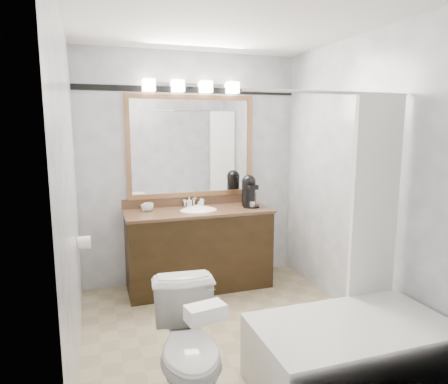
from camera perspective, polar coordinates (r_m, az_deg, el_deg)
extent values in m
cube|color=tan|center=(3.59, 0.86, -19.40)|extent=(2.40, 2.60, 0.01)
cube|color=white|center=(3.23, 0.98, 23.40)|extent=(2.40, 2.60, 0.01)
cube|color=silver|center=(4.42, -4.69, 3.26)|extent=(2.40, 0.01, 2.50)
cube|color=silver|center=(2.01, 13.31, -4.49)|extent=(2.40, 0.01, 2.50)
cube|color=silver|center=(3.01, -21.32, -0.30)|extent=(0.01, 2.60, 2.50)
cube|color=silver|center=(3.75, 18.59, 1.68)|extent=(0.01, 2.60, 2.50)
cube|color=black|center=(4.32, -3.62, -8.29)|extent=(1.50, 0.55, 0.82)
cube|color=brown|center=(4.21, -3.68, -2.77)|extent=(1.53, 0.58, 0.03)
cube|color=brown|center=(4.45, -4.57, -1.25)|extent=(1.53, 0.03, 0.10)
ellipsoid|color=white|center=(4.21, -3.68, -2.97)|extent=(0.44, 0.34, 0.14)
cube|color=#A27349|center=(4.38, -4.76, 13.36)|extent=(1.40, 0.04, 0.05)
cube|color=#A27349|center=(4.43, -4.57, -0.31)|extent=(1.40, 0.04, 0.05)
cube|color=#A27349|center=(4.26, -13.55, 6.17)|extent=(0.05, 0.04, 1.00)
cube|color=#A27349|center=(4.58, 3.62, 6.63)|extent=(0.05, 0.04, 1.00)
cube|color=white|center=(4.38, -4.68, 6.48)|extent=(1.30, 0.01, 1.00)
cube|color=silver|center=(4.38, -4.75, 15.00)|extent=(0.90, 0.05, 0.03)
cube|color=white|center=(4.24, -10.69, 14.78)|extent=(0.12, 0.12, 0.12)
cube|color=white|center=(4.30, -6.59, 14.81)|extent=(0.12, 0.12, 0.12)
cube|color=white|center=(4.37, -2.60, 14.77)|extent=(0.12, 0.12, 0.12)
cube|color=white|center=(4.46, 1.23, 14.67)|extent=(0.12, 0.12, 0.12)
cube|color=black|center=(4.40, -4.81, 14.32)|extent=(2.40, 0.01, 0.06)
cube|color=white|center=(2.98, 17.67, -21.25)|extent=(1.30, 0.72, 0.45)
cylinder|color=silver|center=(2.89, 14.91, 13.59)|extent=(1.30, 0.02, 0.02)
cube|color=white|center=(3.18, 20.77, -1.15)|extent=(0.40, 0.04, 1.55)
cylinder|color=white|center=(3.77, -19.35, -6.86)|extent=(0.11, 0.12, 0.12)
imported|color=white|center=(2.64, -4.90, -21.48)|extent=(0.48, 0.76, 0.74)
cube|color=white|center=(2.13, -2.68, -16.83)|extent=(0.22, 0.14, 0.08)
cylinder|color=black|center=(4.34, 3.90, -2.05)|extent=(0.18, 0.18, 0.02)
cylinder|color=black|center=(4.37, 3.53, -0.24)|extent=(0.15, 0.15, 0.26)
sphere|color=black|center=(4.35, 3.54, 1.44)|extent=(0.16, 0.16, 0.16)
cube|color=black|center=(4.29, 4.07, 0.71)|extent=(0.11, 0.11, 0.05)
cylinder|color=silver|center=(4.32, 4.04, -1.71)|extent=(0.06, 0.06, 0.06)
imported|color=white|center=(4.20, -10.76, -2.13)|extent=(0.11, 0.11, 0.09)
imported|color=white|center=(4.21, -11.29, -2.24)|extent=(0.09, 0.09, 0.07)
imported|color=white|center=(4.33, -4.99, -1.45)|extent=(0.06, 0.06, 0.12)
imported|color=white|center=(4.36, -3.34, -1.53)|extent=(0.09, 0.09, 0.09)
cube|color=beige|center=(4.32, -3.78, -2.07)|extent=(0.09, 0.07, 0.03)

